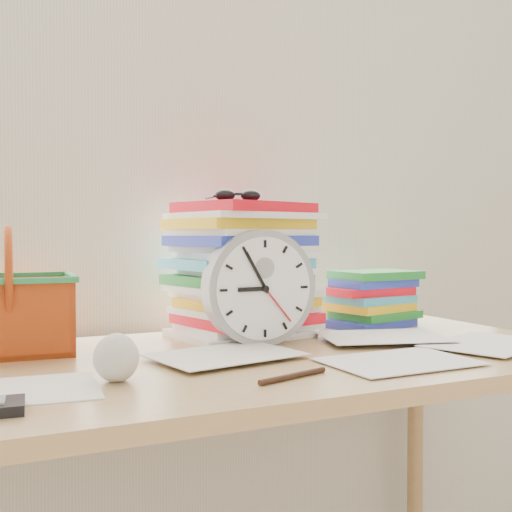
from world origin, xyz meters
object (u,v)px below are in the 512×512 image
basket (9,291)px  paper_stack (243,269)px  desk (252,392)px  book_stack (373,299)px  clock (259,288)px

basket → paper_stack: bearing=5.4°
desk → paper_stack: size_ratio=4.35×
basket → book_stack: bearing=4.0°
paper_stack → desk: bearing=-109.6°
book_stack → basket: bearing=179.8°
paper_stack → clock: (-0.02, -0.14, -0.03)m
desk → book_stack: bearing=25.4°
desk → basket: bearing=153.9°
desk → paper_stack: bearing=70.4°
paper_stack → basket: bearing=-178.7°
clock → paper_stack: bearing=80.1°
clock → basket: (-0.48, 0.13, 0.00)m
desk → clock: (0.05, 0.08, 0.20)m
paper_stack → book_stack: (0.36, -0.01, -0.08)m
desk → clock: bearing=56.7°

